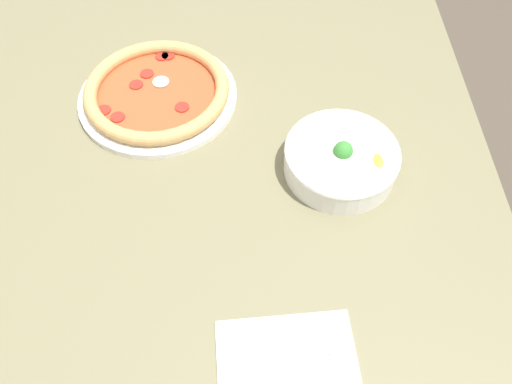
% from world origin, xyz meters
% --- Properties ---
extents(ground_plane, '(8.00, 8.00, 0.00)m').
position_xyz_m(ground_plane, '(0.00, 0.00, 0.00)').
color(ground_plane, '#4C4238').
extents(dining_table, '(1.16, 1.00, 0.75)m').
position_xyz_m(dining_table, '(0.00, 0.00, 0.65)').
color(dining_table, '#706B4C').
rests_on(dining_table, ground_plane).
extents(pizza, '(0.30, 0.30, 0.04)m').
position_xyz_m(pizza, '(-0.11, -0.09, 0.76)').
color(pizza, white).
rests_on(pizza, dining_table).
extents(bowl, '(0.19, 0.19, 0.07)m').
position_xyz_m(bowl, '(0.06, 0.23, 0.78)').
color(bowl, white).
rests_on(bowl, dining_table).
extents(fork, '(0.02, 0.18, 0.00)m').
position_xyz_m(fork, '(0.39, 0.13, 0.75)').
color(fork, silver).
rests_on(fork, napkin).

